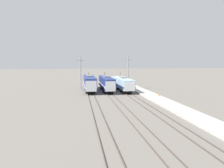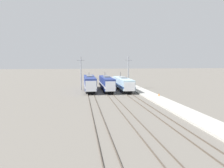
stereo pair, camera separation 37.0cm
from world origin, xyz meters
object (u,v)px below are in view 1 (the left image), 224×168
(locomotive_center, at_px, (106,83))
(traffic_cone, at_px, (159,94))
(catenary_tower_left, at_px, (81,72))
(catenary_tower_right, at_px, (128,72))
(locomotive_far_right, at_px, (123,84))
(locomotive_far_left, at_px, (89,83))

(locomotive_center, relative_size, traffic_cone, 26.39)
(catenary_tower_left, bearing_deg, traffic_cone, -41.94)
(catenary_tower_right, bearing_deg, locomotive_center, -153.36)
(locomotive_center, xyz_separation_m, locomotive_far_right, (4.71, 0.00, -0.15))
(locomotive_far_right, bearing_deg, locomotive_far_left, 176.54)
(locomotive_far_right, relative_size, catenary_tower_right, 1.81)
(locomotive_center, height_order, traffic_cone, locomotive_center)
(locomotive_far_right, bearing_deg, locomotive_center, -179.99)
(locomotive_far_left, height_order, locomotive_center, locomotive_center)
(catenary_tower_left, bearing_deg, locomotive_far_right, -16.43)
(locomotive_center, distance_m, traffic_cone, 16.54)
(locomotive_far_right, height_order, catenary_tower_left, catenary_tower_left)
(catenary_tower_right, bearing_deg, locomotive_far_right, -122.66)
(locomotive_far_left, height_order, traffic_cone, locomotive_far_left)
(catenary_tower_right, height_order, traffic_cone, catenary_tower_right)
(locomotive_far_left, xyz_separation_m, catenary_tower_left, (-2.39, 2.91, 2.83))
(locomotive_far_left, bearing_deg, locomotive_far_right, -3.46)
(catenary_tower_right, relative_size, traffic_cone, 14.94)
(catenary_tower_left, distance_m, traffic_cone, 24.34)
(locomotive_center, distance_m, catenary_tower_right, 8.30)
(locomotive_far_right, height_order, traffic_cone, locomotive_far_right)
(locomotive_far_right, xyz_separation_m, traffic_cone, (5.99, -12.51, -1.38))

